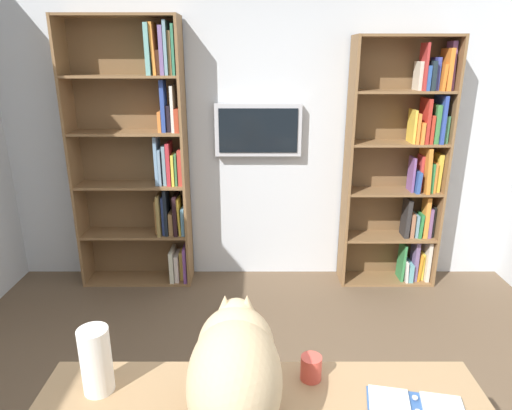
% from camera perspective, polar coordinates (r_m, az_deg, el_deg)
% --- Properties ---
extents(wall_back, '(4.52, 0.06, 2.70)m').
position_cam_1_polar(wall_back, '(3.88, 0.83, 9.83)').
color(wall_back, silver).
rests_on(wall_back, ground).
extents(bookshelf_left, '(0.81, 0.28, 2.09)m').
position_cam_1_polar(bookshelf_left, '(3.98, 18.64, 4.68)').
color(bookshelf_left, brown).
rests_on(bookshelf_left, ground).
extents(bookshelf_right, '(0.94, 0.28, 2.23)m').
position_cam_1_polar(bookshelf_right, '(3.87, -13.98, 5.73)').
color(bookshelf_right, brown).
rests_on(bookshelf_right, ground).
extents(wall_mounted_tv, '(0.73, 0.07, 0.44)m').
position_cam_1_polar(wall_mounted_tv, '(3.80, 0.28, 9.51)').
color(wall_mounted_tv, '#B7B7BC').
extents(cat, '(0.32, 0.60, 0.39)m').
position_cam_1_polar(cat, '(1.54, -2.70, -20.11)').
color(cat, '#D1B284').
rests_on(cat, desk).
extents(paper_towel_roll, '(0.11, 0.11, 0.26)m').
position_cam_1_polar(paper_towel_roll, '(1.79, -19.70, -18.14)').
color(paper_towel_roll, white).
rests_on(paper_towel_roll, desk).
extents(coffee_mug, '(0.08, 0.08, 0.10)m').
position_cam_1_polar(coffee_mug, '(1.80, 7.03, -19.90)').
color(coffee_mug, '#D84C3F').
rests_on(coffee_mug, desk).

